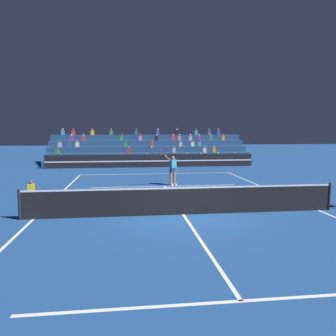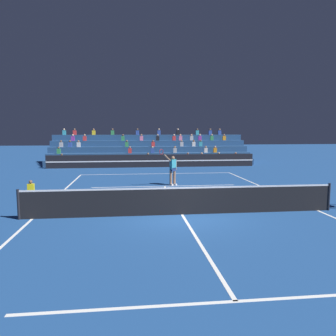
# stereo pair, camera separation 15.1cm
# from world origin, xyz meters

# --- Properties ---
(ground_plane) EXTENTS (120.00, 120.00, 0.00)m
(ground_plane) POSITION_xyz_m (0.00, 0.00, 0.00)
(ground_plane) COLOR navy
(court_lines) EXTENTS (11.10, 23.90, 0.01)m
(court_lines) POSITION_xyz_m (0.00, 0.00, 0.00)
(court_lines) COLOR white
(court_lines) RESTS_ON ground
(tennis_net) EXTENTS (12.00, 0.10, 1.10)m
(tennis_net) POSITION_xyz_m (0.00, 0.00, 0.54)
(tennis_net) COLOR black
(tennis_net) RESTS_ON ground
(sponsor_banner_wall) EXTENTS (18.00, 0.26, 1.10)m
(sponsor_banner_wall) POSITION_xyz_m (0.00, 16.34, 0.55)
(sponsor_banner_wall) COLOR black
(sponsor_banner_wall) RESTS_ON ground
(bleacher_stand) EXTENTS (18.99, 4.75, 3.38)m
(bleacher_stand) POSITION_xyz_m (0.00, 20.14, 1.02)
(bleacher_stand) COLOR navy
(bleacher_stand) RESTS_ON ground
(ball_kid_courtside) EXTENTS (0.30, 0.36, 0.84)m
(ball_kid_courtside) POSITION_xyz_m (-6.66, 3.95, 0.33)
(ball_kid_courtside) COLOR black
(ball_kid_courtside) RESTS_ON ground
(tennis_player) EXTENTS (1.15, 0.87, 2.22)m
(tennis_player) POSITION_xyz_m (0.50, 6.69, 0.98)
(tennis_player) COLOR #9E7051
(tennis_player) RESTS_ON ground
(tennis_ball) EXTENTS (0.07, 0.07, 0.07)m
(tennis_ball) POSITION_xyz_m (0.26, 1.86, 0.03)
(tennis_ball) COLOR #C6DB33
(tennis_ball) RESTS_ON ground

